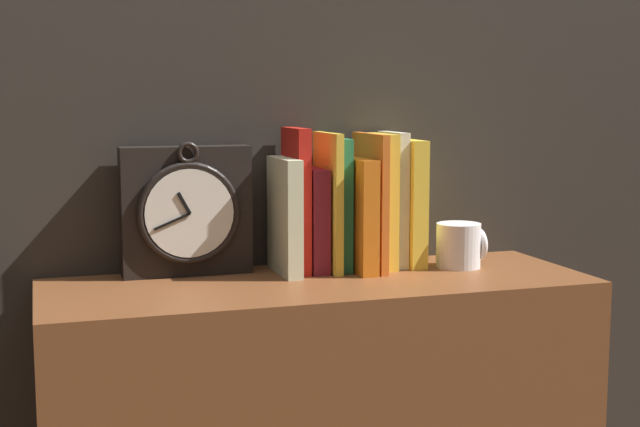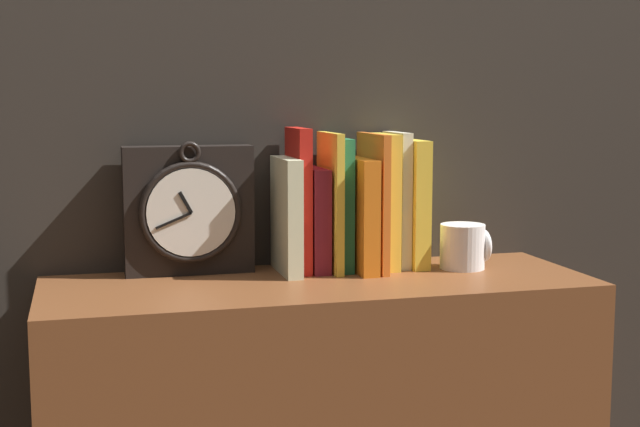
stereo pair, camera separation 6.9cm
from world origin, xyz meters
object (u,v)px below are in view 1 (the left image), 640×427
at_px(clock, 187,211).
at_px(book_slot6_orange, 370,202).
at_px(book_slot2_maroon, 312,219).
at_px(book_slot8_cream, 393,199).
at_px(book_slot4_green, 336,204).
at_px(book_slot7_yellow, 379,201).
at_px(book_slot0_cream, 285,216).
at_px(book_slot3_yellow, 328,202).
at_px(book_slot1_red, 296,200).
at_px(book_slot9_yellow, 407,203).
at_px(mug, 460,245).
at_px(book_slot5_orange, 356,214).

bearing_deg(clock, book_slot6_orange, -7.81).
bearing_deg(book_slot2_maroon, book_slot8_cream, 1.44).
xyz_separation_m(book_slot4_green, book_slot7_yellow, (0.08, -0.00, 0.00)).
bearing_deg(book_slot4_green, book_slot8_cream, 1.65).
height_order(book_slot4_green, book_slot8_cream, book_slot8_cream).
relative_size(book_slot0_cream, book_slot3_yellow, 0.83).
height_order(book_slot1_red, book_slot7_yellow, book_slot1_red).
relative_size(book_slot2_maroon, book_slot9_yellow, 0.79).
height_order(book_slot0_cream, book_slot1_red, book_slot1_red).
xyz_separation_m(book_slot6_orange, book_slot7_yellow, (0.02, 0.02, -0.00)).
xyz_separation_m(book_slot4_green, book_slot6_orange, (0.06, -0.02, 0.00)).
bearing_deg(book_slot7_yellow, mug, -21.31).
height_order(clock, book_slot3_yellow, book_slot3_yellow).
xyz_separation_m(book_slot5_orange, mug, (0.19, -0.04, -0.06)).
xyz_separation_m(book_slot2_maroon, book_slot3_yellow, (0.03, -0.01, 0.03)).
distance_m(book_slot2_maroon, book_slot6_orange, 0.11).
distance_m(book_slot0_cream, book_slot7_yellow, 0.18).
distance_m(clock, book_slot7_yellow, 0.35).
bearing_deg(book_slot0_cream, book_slot3_yellow, 2.34).
bearing_deg(book_slot5_orange, book_slot9_yellow, 8.52).
xyz_separation_m(book_slot0_cream, book_slot1_red, (0.02, 0.01, 0.03)).
distance_m(book_slot4_green, book_slot8_cream, 0.11).
bearing_deg(book_slot1_red, clock, 172.54).
bearing_deg(book_slot1_red, book_slot8_cream, 0.54).
bearing_deg(book_slot0_cream, book_slot2_maroon, 11.59).
bearing_deg(clock, book_slot2_maroon, -7.03).
distance_m(clock, book_slot5_orange, 0.30).
xyz_separation_m(book_slot2_maroon, book_slot4_green, (0.05, 0.00, 0.03)).
bearing_deg(book_slot6_orange, book_slot1_red, 171.69).
xyz_separation_m(book_slot1_red, mug, (0.29, -0.06, -0.09)).
relative_size(clock, book_slot1_red, 0.92).
bearing_deg(book_slot5_orange, book_slot8_cream, 15.68).
bearing_deg(clock, book_slot4_green, -5.69).
bearing_deg(book_slot3_yellow, book_slot1_red, 169.79).
distance_m(clock, mug, 0.50).
distance_m(book_slot0_cream, book_slot5_orange, 0.13).
bearing_deg(book_slot5_orange, book_slot4_green, 147.94).
distance_m(book_slot4_green, book_slot6_orange, 0.06).
relative_size(clock, book_slot4_green, 0.99).
relative_size(book_slot1_red, book_slot8_cream, 1.04).
bearing_deg(book_slot4_green, mug, -14.28).
bearing_deg(book_slot9_yellow, mug, -32.42).
xyz_separation_m(clock, book_slot1_red, (0.19, -0.02, 0.01)).
xyz_separation_m(book_slot1_red, book_slot5_orange, (0.11, -0.02, -0.03)).
relative_size(clock, book_slot7_yellow, 0.96).
bearing_deg(book_slot3_yellow, book_slot7_yellow, 3.84).
relative_size(book_slot6_orange, mug, 2.82).
relative_size(book_slot0_cream, book_slot8_cream, 0.83).
bearing_deg(book_slot8_cream, clock, 176.47).
xyz_separation_m(book_slot6_orange, book_slot8_cream, (0.05, 0.02, 0.00)).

